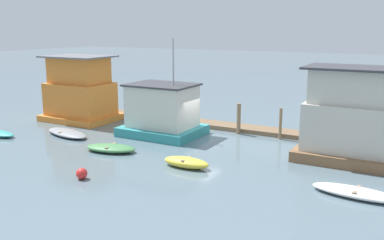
{
  "coord_description": "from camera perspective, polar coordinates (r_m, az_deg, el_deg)",
  "views": [
    {
      "loc": [
        12.99,
        -24.57,
        7.29
      ],
      "look_at": [
        0.0,
        -1.0,
        1.4
      ],
      "focal_mm": 40.0,
      "sensor_mm": 36.0,
      "label": 1
    }
  ],
  "objects": [
    {
      "name": "dinghy_yellow",
      "position": [
        22.69,
        -0.77,
        -5.67
      ],
      "size": [
        2.62,
        1.1,
        0.54
      ],
      "color": "yellow",
      "rests_on": "ground_plane"
    },
    {
      "name": "dinghy_green",
      "position": [
        25.96,
        -10.77,
        -3.69
      ],
      "size": [
        3.34,
        2.13,
        0.43
      ],
      "color": "#47844C",
      "rests_on": "ground_plane"
    },
    {
      "name": "houseboat_orange",
      "position": [
        34.88,
        -14.69,
        3.7
      ],
      "size": [
        5.53,
        4.16,
        5.09
      ],
      "color": "orange",
      "rests_on": "ground_plane"
    },
    {
      "name": "dinghy_white",
      "position": [
        20.26,
        21.08,
        -9.02
      ],
      "size": [
        3.94,
        1.5,
        0.39
      ],
      "color": "white",
      "rests_on": "ground_plane"
    },
    {
      "name": "houseboat_brown",
      "position": [
        24.94,
        20.18,
        0.15
      ],
      "size": [
        5.38,
        3.88,
        5.2
      ],
      "color": "brown",
      "rests_on": "ground_plane"
    },
    {
      "name": "dock_walkway",
      "position": [
        31.59,
        3.8,
        -0.74
      ],
      "size": [
        33.8,
        1.71,
        0.3
      ],
      "primitive_type": "cube",
      "color": "brown",
      "rests_on": "ground_plane"
    },
    {
      "name": "mooring_post_far_left",
      "position": [
        28.69,
        11.71,
        -0.49
      ],
      "size": [
        0.2,
        0.2,
        2.09
      ],
      "primitive_type": "cylinder",
      "color": "#846B4C",
      "rests_on": "ground_plane"
    },
    {
      "name": "ground_plane",
      "position": [
        28.73,
        0.96,
        -2.35
      ],
      "size": [
        200.0,
        200.0,
        0.0
      ],
      "primitive_type": "plane",
      "color": "slate"
    },
    {
      "name": "dinghy_grey",
      "position": [
        30.41,
        -16.32,
        -1.67
      ],
      "size": [
        4.27,
        2.37,
        0.37
      ],
      "color": "gray",
      "rests_on": "ground_plane"
    },
    {
      "name": "buoy_red",
      "position": [
        21.67,
        -14.49,
        -6.94
      ],
      "size": [
        0.56,
        0.56,
        0.56
      ],
      "primitive_type": "sphere",
      "color": "red",
      "rests_on": "ground_plane"
    },
    {
      "name": "houseboat_teal",
      "position": [
        29.19,
        -3.98,
        1.13
      ],
      "size": [
        5.21,
        4.11,
        6.57
      ],
      "color": "teal",
      "rests_on": "ground_plane"
    },
    {
      "name": "mooring_post_near_right",
      "position": [
        29.66,
        6.24,
        0.17
      ],
      "size": [
        0.28,
        0.28,
        2.14
      ],
      "primitive_type": "cylinder",
      "color": "#846B4C",
      "rests_on": "ground_plane"
    }
  ]
}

